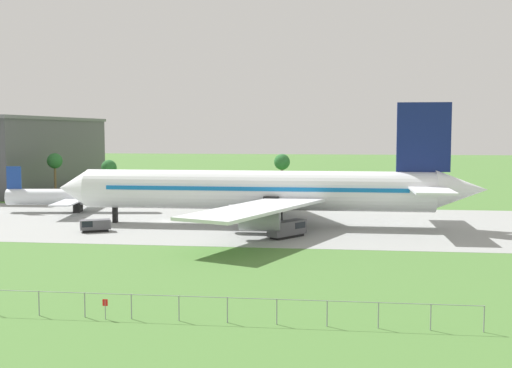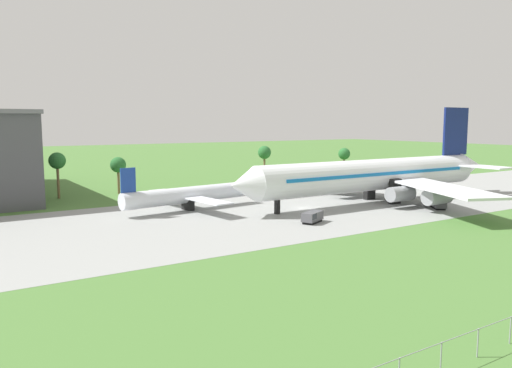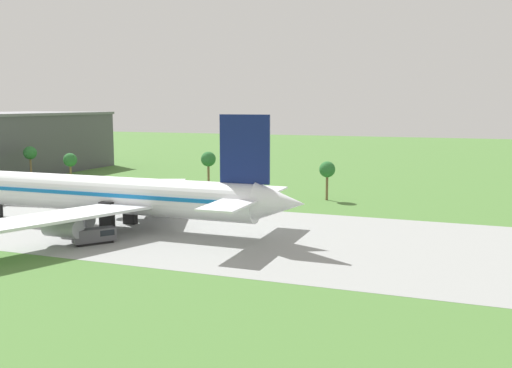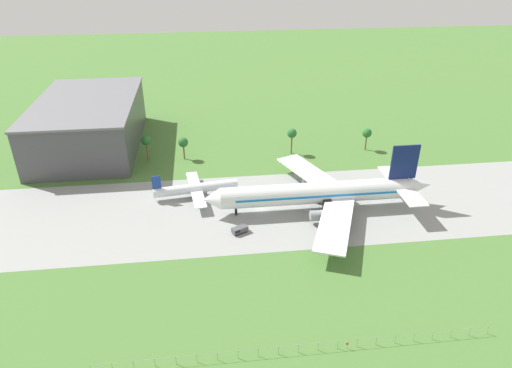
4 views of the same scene
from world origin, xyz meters
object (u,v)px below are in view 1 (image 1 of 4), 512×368
(baggage_tug, at_px, (94,225))
(catering_van, at_px, (288,228))
(jet_airliner, at_px, (267,191))
(no_stopping_sign, at_px, (105,307))
(regional_aircraft, at_px, (77,197))

(baggage_tug, xyz_separation_m, catering_van, (29.75, -1.42, 0.29))
(jet_airliner, distance_m, catering_van, 12.71)
(catering_van, relative_size, no_stopping_sign, 3.75)
(catering_van, bearing_deg, no_stopping_sign, -105.92)
(jet_airliner, height_order, no_stopping_sign, jet_airliner)
(jet_airliner, bearing_deg, catering_van, -69.09)
(baggage_tug, bearing_deg, regional_aircraft, 118.18)
(jet_airliner, relative_size, catering_van, 11.06)
(catering_van, distance_m, no_stopping_sign, 43.57)
(regional_aircraft, height_order, catering_van, regional_aircraft)
(baggage_tug, height_order, no_stopping_sign, baggage_tug)
(jet_airliner, bearing_deg, no_stopping_sign, -98.25)
(baggage_tug, relative_size, no_stopping_sign, 2.92)
(baggage_tug, bearing_deg, jet_airliner, 20.88)
(baggage_tug, distance_m, no_stopping_sign, 46.83)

